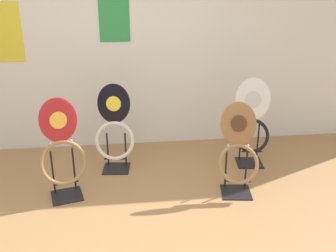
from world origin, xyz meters
name	(u,v)px	position (x,y,z in m)	size (l,w,h in m)	color
wall_back	(117,38)	(0.00, 2.16, 1.30)	(8.00, 0.07, 2.60)	silver
toilet_seat_display_white_plain	(252,125)	(1.41, 1.43, 0.46)	(0.40, 0.31, 0.96)	black
toilet_seat_display_crimson_swirl	(62,151)	(-0.54, 0.96, 0.47)	(0.44, 0.34, 0.95)	black
toilet_seat_display_jazz_black	(115,133)	(-0.07, 1.45, 0.42)	(0.43, 0.31, 0.94)	black
toilet_seat_display_woodgrain	(238,151)	(1.08, 0.85, 0.43)	(0.41, 0.39, 0.87)	black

